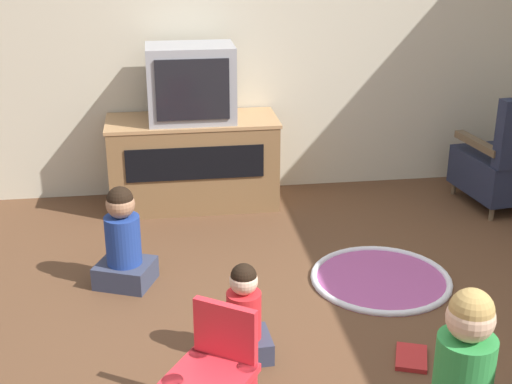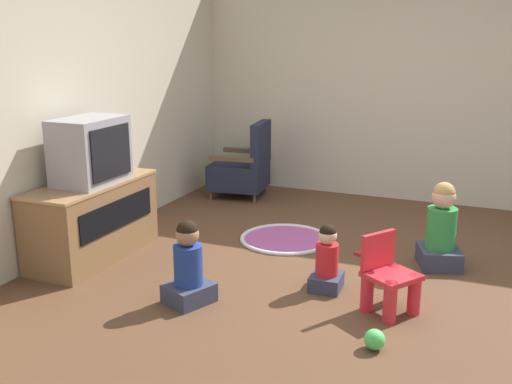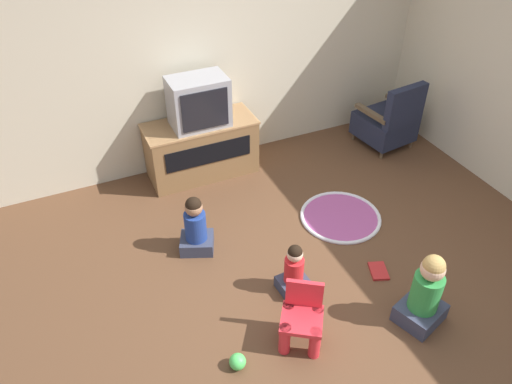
{
  "view_description": "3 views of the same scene",
  "coord_description": "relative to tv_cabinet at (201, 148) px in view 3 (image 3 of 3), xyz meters",
  "views": [
    {
      "loc": [
        -0.66,
        -2.9,
        2.04
      ],
      "look_at": [
        -0.2,
        0.3,
        0.76
      ],
      "focal_mm": 50.0,
      "sensor_mm": 36.0,
      "label": 1
    },
    {
      "loc": [
        -4.3,
        -1.07,
        1.85
      ],
      "look_at": [
        -0.19,
        0.65,
        0.66
      ],
      "focal_mm": 42.0,
      "sensor_mm": 36.0,
      "label": 2
    },
    {
      "loc": [
        -1.82,
        -2.53,
        3.33
      ],
      "look_at": [
        -0.49,
        0.4,
        0.88
      ],
      "focal_mm": 35.0,
      "sensor_mm": 36.0,
      "label": 3
    }
  ],
  "objects": [
    {
      "name": "black_armchair",
      "position": [
        2.28,
        -0.37,
        -0.01
      ],
      "size": [
        0.65,
        0.69,
        0.87
      ],
      "rotation": [
        0.0,
        0.0,
        3.27
      ],
      "color": "brown",
      "rests_on": "ground_plane"
    },
    {
      "name": "child_watching_left",
      "position": [
        0.91,
        -2.73,
        -0.03
      ],
      "size": [
        0.44,
        0.41,
        0.71
      ],
      "rotation": [
        0.0,
        0.0,
        0.32
      ],
      "color": "#33384C",
      "rests_on": "ground_plane"
    },
    {
      "name": "ground_plane",
      "position": [
        0.41,
        -2.05,
        -0.34
      ],
      "size": [
        30.0,
        30.0,
        0.0
      ],
      "primitive_type": "plane",
      "color": "brown"
    },
    {
      "name": "child_watching_right",
      "position": [
        0.12,
        -2.01,
        -0.12
      ],
      "size": [
        0.27,
        0.24,
        0.5
      ],
      "rotation": [
        0.0,
        0.0,
        0.06
      ],
      "color": "#33384C",
      "rests_on": "ground_plane"
    },
    {
      "name": "play_mat",
      "position": [
        1.02,
        -1.35,
        -0.33
      ],
      "size": [
        0.83,
        0.83,
        0.04
      ],
      "color": "#A54C8C",
      "rests_on": "ground_plane"
    },
    {
      "name": "child_watching_center",
      "position": [
        -0.48,
        -1.18,
        -0.08
      ],
      "size": [
        0.39,
        0.37,
        0.61
      ],
      "rotation": [
        0.0,
        0.0,
        -0.39
      ],
      "color": "#33384C",
      "rests_on": "ground_plane"
    },
    {
      "name": "television",
      "position": [
        -0.0,
        -0.03,
        0.58
      ],
      "size": [
        0.61,
        0.41,
        0.53
      ],
      "color": "#939399",
      "rests_on": "tv_cabinet"
    },
    {
      "name": "yellow_kid_chair",
      "position": [
        -0.07,
        -2.5,
        -0.12
      ],
      "size": [
        0.43,
        0.43,
        0.53
      ],
      "rotation": [
        0.0,
        0.0,
        -0.59
      ],
      "color": "red",
      "rests_on": "ground_plane"
    },
    {
      "name": "tv_cabinet",
      "position": [
        0.0,
        0.0,
        0.0
      ],
      "size": [
        1.23,
        0.52,
        0.65
      ],
      "color": "brown",
      "rests_on": "ground_plane"
    },
    {
      "name": "toy_ball",
      "position": [
        -0.62,
        -2.52,
        -0.27
      ],
      "size": [
        0.13,
        0.13,
        0.13
      ],
      "color": "#4CCC59",
      "rests_on": "ground_plane"
    },
    {
      "name": "book",
      "position": [
        0.92,
        -2.15,
        -0.33
      ],
      "size": [
        0.22,
        0.26,
        0.02
      ],
      "rotation": [
        0.0,
        0.0,
        1.21
      ],
      "color": "#B22323",
      "rests_on": "ground_plane"
    },
    {
      "name": "wall_back",
      "position": [
        0.19,
        0.34,
        0.94
      ],
      "size": [
        5.55,
        0.12,
        2.55
      ],
      "color": "beige",
      "rests_on": "ground_plane"
    }
  ]
}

